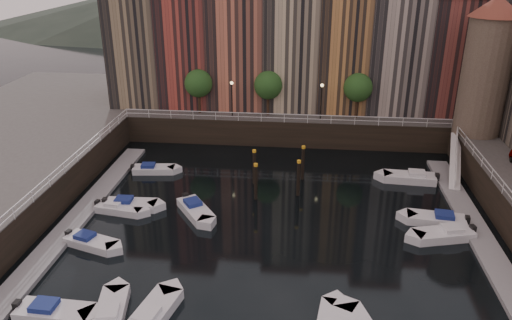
# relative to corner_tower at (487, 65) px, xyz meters

# --- Properties ---
(ground) EXTENTS (200.00, 200.00, 0.00)m
(ground) POSITION_rel_corner_tower_xyz_m (-20.00, -14.50, -10.19)
(ground) COLOR black
(ground) RESTS_ON ground
(quay_far) EXTENTS (80.00, 20.00, 3.00)m
(quay_far) POSITION_rel_corner_tower_xyz_m (-20.00, 11.50, -8.69)
(quay_far) COLOR black
(quay_far) RESTS_ON ground
(dock_left) EXTENTS (2.00, 28.00, 0.35)m
(dock_left) POSITION_rel_corner_tower_xyz_m (-36.20, -15.50, -10.02)
(dock_left) COLOR gray
(dock_left) RESTS_ON ground
(dock_right) EXTENTS (2.00, 28.00, 0.35)m
(dock_right) POSITION_rel_corner_tower_xyz_m (-3.80, -15.50, -10.02)
(dock_right) COLOR gray
(dock_right) RESTS_ON ground
(far_terrace) EXTENTS (48.70, 10.30, 17.50)m
(far_terrace) POSITION_rel_corner_tower_xyz_m (-16.69, 9.00, 0.76)
(far_terrace) COLOR #847154
(far_terrace) RESTS_ON quay_far
(corner_tower) EXTENTS (5.20, 5.20, 13.80)m
(corner_tower) POSITION_rel_corner_tower_xyz_m (0.00, 0.00, 0.00)
(corner_tower) COLOR #6B5B4C
(corner_tower) RESTS_ON quay_right
(promenade_trees) EXTENTS (21.20, 3.20, 5.20)m
(promenade_trees) POSITION_rel_corner_tower_xyz_m (-21.33, 3.70, -3.61)
(promenade_trees) COLOR black
(promenade_trees) RESTS_ON quay_far
(street_lamps) EXTENTS (10.36, 0.36, 4.18)m
(street_lamps) POSITION_rel_corner_tower_xyz_m (-21.00, 2.70, -4.30)
(street_lamps) COLOR black
(street_lamps) RESTS_ON quay_far
(railings) EXTENTS (36.08, 34.04, 0.52)m
(railings) POSITION_rel_corner_tower_xyz_m (-20.00, -9.62, -6.41)
(railings) COLOR white
(railings) RESTS_ON ground
(gangway) EXTENTS (2.78, 8.32, 3.73)m
(gangway) POSITION_rel_corner_tower_xyz_m (-2.90, -4.50, -8.28)
(gangway) COLOR white
(gangway) RESTS_ON ground
(mooring_pilings) EXTENTS (4.93, 5.04, 3.78)m
(mooring_pilings) POSITION_rel_corner_tower_xyz_m (-19.98, -9.14, -8.54)
(mooring_pilings) COLOR black
(mooring_pilings) RESTS_ON ground
(boat_left_0) EXTENTS (4.99, 1.96, 1.14)m
(boat_left_0) POSITION_rel_corner_tower_xyz_m (-32.48, -28.26, -9.81)
(boat_left_0) COLOR silver
(boat_left_0) RESTS_ON ground
(boat_left_1) EXTENTS (4.56, 2.82, 1.02)m
(boat_left_1) POSITION_rel_corner_tower_xyz_m (-33.49, -20.34, -9.85)
(boat_left_1) COLOR silver
(boat_left_1) RESTS_ON ground
(boat_left_2) EXTENTS (4.47, 2.21, 1.00)m
(boat_left_2) POSITION_rel_corner_tower_xyz_m (-33.22, -14.98, -9.86)
(boat_left_2) COLOR silver
(boat_left_2) RESTS_ON ground
(boat_left_3) EXTENTS (4.74, 1.86, 1.08)m
(boat_left_3) POSITION_rel_corner_tower_xyz_m (-32.51, -14.28, -9.83)
(boat_left_3) COLOR silver
(boat_left_3) RESTS_ON ground
(boat_left_4) EXTENTS (4.45, 2.02, 1.00)m
(boat_left_4) POSITION_rel_corner_tower_xyz_m (-32.73, -6.69, -9.86)
(boat_left_4) COLOR silver
(boat_left_4) RESTS_ON ground
(boat_right_2) EXTENTS (5.04, 2.93, 1.13)m
(boat_right_2) POSITION_rel_corner_tower_xyz_m (-6.53, -16.50, -9.81)
(boat_right_2) COLOR silver
(boat_right_2) RESTS_ON ground
(boat_right_3) EXTENTS (4.97, 2.31, 1.12)m
(boat_right_3) POSITION_rel_corner_tower_xyz_m (-6.58, -14.16, -9.82)
(boat_right_3) COLOR silver
(boat_right_3) RESTS_ON ground
(boat_right_4) EXTENTS (5.25, 2.22, 1.19)m
(boat_right_4) POSITION_rel_corner_tower_xyz_m (-7.31, -6.17, -9.79)
(boat_right_4) COLOR silver
(boat_right_4) RESTS_ON ground
(boat_near_0) EXTENTS (2.51, 4.83, 1.08)m
(boat_near_0) POSITION_rel_corner_tower_xyz_m (-29.01, -27.88, -9.83)
(boat_near_0) COLOR silver
(boat_near_0) RESTS_ON ground
(boat_near_1) EXTENTS (2.85, 5.21, 1.17)m
(boat_near_1) POSITION_rel_corner_tower_xyz_m (-26.43, -27.91, -9.80)
(boat_near_1) COLOR silver
(boat_near_1) RESTS_ON ground
(boat_extra_601) EXTENTS (4.04, 4.75, 1.11)m
(boat_extra_601) POSITION_rel_corner_tower_xyz_m (-26.65, -14.61, -9.82)
(boat_extra_601) COLOR silver
(boat_extra_601) RESTS_ON ground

